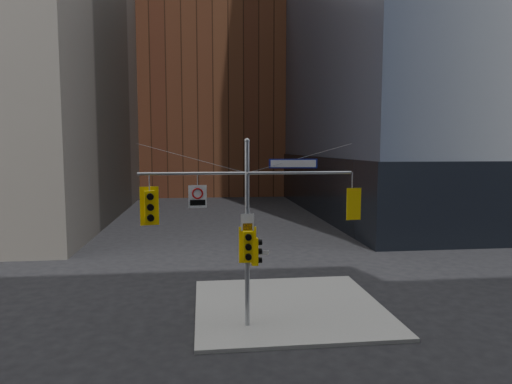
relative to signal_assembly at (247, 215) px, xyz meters
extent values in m
plane|color=black|center=(0.00, -1.99, -4.42)|extent=(160.00, 160.00, 0.00)
cube|color=gray|center=(2.00, 2.01, -4.34)|extent=(8.00, 8.00, 0.15)
cube|color=black|center=(28.00, 30.01, -1.42)|extent=(36.40, 36.40, 6.00)
cube|color=brown|center=(0.00, 56.01, 9.58)|extent=(26.00, 20.00, 28.00)
cylinder|color=#97999F|center=(0.00, 0.01, -0.82)|extent=(0.18, 0.18, 7.20)
sphere|color=#97999F|center=(0.00, 0.01, 2.78)|extent=(0.20, 0.20, 0.20)
cylinder|color=#97999F|center=(-2.00, 0.01, 1.58)|extent=(4.00, 0.11, 0.11)
cylinder|color=#97999F|center=(2.00, 0.01, 1.58)|extent=(4.00, 0.11, 0.11)
cylinder|color=#97999F|center=(0.00, -0.34, 1.58)|extent=(0.10, 0.70, 0.10)
cylinder|color=#97999F|center=(-2.00, 0.01, 2.13)|extent=(4.00, 0.02, 1.12)
cylinder|color=#97999F|center=(2.00, 0.01, 2.13)|extent=(4.00, 0.02, 1.12)
cube|color=yellow|center=(-3.58, 0.01, 0.38)|extent=(0.42, 0.33, 1.16)
cube|color=yellow|center=(-3.61, 0.20, 0.38)|extent=(0.68, 0.17, 1.44)
cylinder|color=black|center=(-3.53, -0.21, 0.77)|extent=(0.27, 0.22, 0.24)
cylinder|color=black|center=(-3.55, -0.12, 0.77)|extent=(0.21, 0.06, 0.21)
cylinder|color=black|center=(-3.53, -0.21, 0.38)|extent=(0.27, 0.22, 0.24)
cylinder|color=black|center=(-3.55, -0.12, 0.38)|extent=(0.21, 0.06, 0.21)
cylinder|color=black|center=(-3.53, -0.21, 0.00)|extent=(0.27, 0.22, 0.24)
cylinder|color=black|center=(-3.55, -0.12, 0.00)|extent=(0.21, 0.06, 0.21)
cube|color=yellow|center=(4.05, 0.01, 0.38)|extent=(0.35, 0.27, 0.99)
cube|color=yellow|center=(4.08, -0.16, 0.38)|extent=(0.58, 0.11, 1.22)
cylinder|color=black|center=(4.03, 0.19, 0.71)|extent=(0.23, 0.18, 0.21)
cylinder|color=black|center=(4.04, 0.12, 0.71)|extent=(0.18, 0.04, 0.18)
cylinder|color=black|center=(4.03, 0.19, 0.38)|extent=(0.23, 0.18, 0.21)
cylinder|color=black|center=(4.04, 0.12, 0.38)|extent=(0.18, 0.04, 0.18)
cylinder|color=black|center=(4.03, 0.19, 0.05)|extent=(0.23, 0.18, 0.21)
cylinder|color=black|center=(4.04, 0.12, 0.05)|extent=(0.18, 0.04, 0.18)
cube|color=yellow|center=(0.28, 0.01, -1.39)|extent=(0.26, 0.35, 1.04)
cylinder|color=black|center=(0.48, 0.02, -1.05)|extent=(0.17, 0.23, 0.22)
cylinder|color=black|center=(0.40, 0.01, -1.05)|extent=(0.03, 0.19, 0.19)
cylinder|color=black|center=(0.48, 0.02, -1.39)|extent=(0.17, 0.23, 0.22)
cylinder|color=black|center=(0.40, 0.01, -1.39)|extent=(0.03, 0.19, 0.19)
cylinder|color=black|center=(0.48, 0.02, -1.74)|extent=(0.17, 0.23, 0.22)
cylinder|color=#0CE559|center=(0.40, 0.01, -1.74)|extent=(0.03, 0.19, 0.19)
cube|color=yellow|center=(0.00, -0.27, -1.11)|extent=(0.36, 0.26, 1.11)
cube|color=yellow|center=(0.00, -0.08, -1.11)|extent=(0.65, 0.06, 1.37)
cylinder|color=black|center=(-0.01, -0.48, -0.74)|extent=(0.24, 0.17, 0.23)
cylinder|color=black|center=(0.00, -0.40, -0.74)|extent=(0.20, 0.03, 0.20)
cylinder|color=black|center=(-0.01, -0.48, -1.11)|extent=(0.24, 0.17, 0.23)
cylinder|color=black|center=(0.00, -0.40, -1.11)|extent=(0.20, 0.03, 0.20)
cylinder|color=black|center=(-0.01, -0.48, -1.48)|extent=(0.24, 0.17, 0.23)
cylinder|color=black|center=(0.00, -0.40, -1.48)|extent=(0.20, 0.03, 0.20)
cube|color=navy|center=(1.75, 0.01, 1.93)|extent=(1.83, 0.14, 0.36)
cube|color=silver|center=(1.75, -0.02, 1.93)|extent=(1.72, 0.11, 0.27)
cube|color=silver|center=(-1.84, -0.01, 0.73)|extent=(0.67, 0.08, 0.84)
torus|color=#B20A0A|center=(-1.84, -0.03, 0.85)|extent=(0.42, 0.08, 0.41)
cube|color=black|center=(-1.84, -0.03, 0.51)|extent=(0.56, 0.05, 0.20)
cube|color=silver|center=(0.00, -0.11, -0.25)|extent=(0.49, 0.06, 0.64)
cube|color=#D88C00|center=(0.00, -0.13, -0.43)|extent=(0.35, 0.03, 0.28)
cube|color=silver|center=(0.45, 0.01, -1.45)|extent=(0.76, 0.03, 0.15)
cube|color=#145926|center=(0.00, 0.46, -1.46)|extent=(0.07, 0.68, 0.14)
camera|label=1|loc=(-1.69, -16.85, 2.56)|focal=32.00mm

